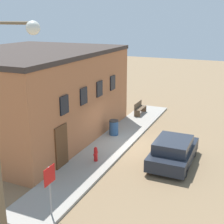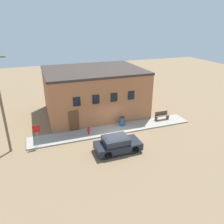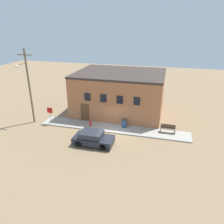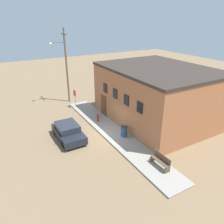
% 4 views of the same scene
% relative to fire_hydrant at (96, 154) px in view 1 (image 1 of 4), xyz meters
% --- Properties ---
extents(ground_plane, '(80.00, 80.00, 0.00)m').
position_rel_fire_hydrant_xyz_m(ground_plane, '(2.61, -0.90, -0.50)').
color(ground_plane, '#846B4C').
extents(sidewalk, '(16.61, 2.18, 0.12)m').
position_rel_fire_hydrant_xyz_m(sidewalk, '(2.61, 0.19, -0.44)').
color(sidewalk, '#9E998E').
rests_on(sidewalk, ground).
extents(brick_building, '(10.94, 8.46, 5.25)m').
position_rel_fire_hydrant_xyz_m(brick_building, '(2.11, 5.45, 2.12)').
color(brick_building, '#B26B42').
rests_on(brick_building, ground).
extents(fire_hydrant, '(0.39, 0.19, 0.76)m').
position_rel_fire_hydrant_xyz_m(fire_hydrant, '(0.00, 0.00, 0.00)').
color(fire_hydrant, red).
rests_on(fire_hydrant, sidewalk).
extents(stop_sign, '(0.65, 0.06, 1.95)m').
position_rel_fire_hydrant_xyz_m(stop_sign, '(-4.66, -0.54, 0.98)').
color(stop_sign, gray).
rests_on(stop_sign, sidewalk).
extents(bench, '(1.55, 0.44, 0.90)m').
position_rel_fire_hydrant_xyz_m(bench, '(8.47, 0.59, 0.07)').
color(bench, brown).
rests_on(bench, sidewalk).
extents(trash_bin, '(0.58, 0.58, 0.93)m').
position_rel_fire_hydrant_xyz_m(trash_bin, '(3.74, 0.64, 0.09)').
color(trash_bin, '#2D517F').
rests_on(trash_bin, sidewalk).
extents(parked_car, '(3.83, 1.87, 1.33)m').
position_rel_fire_hydrant_xyz_m(parked_car, '(1.57, -3.56, 0.15)').
color(parked_car, black).
rests_on(parked_car, ground).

